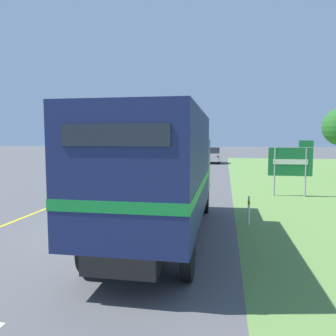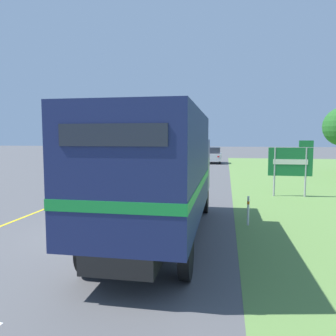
{
  "view_description": "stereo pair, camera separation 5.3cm",
  "coord_description": "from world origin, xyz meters",
  "px_view_note": "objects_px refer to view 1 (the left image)",
  "views": [
    {
      "loc": [
        3.32,
        -8.96,
        2.82
      ],
      "look_at": [
        0.3,
        8.38,
        1.2
      ],
      "focal_mm": 35.0,
      "sensor_mm": 36.0,
      "label": 1
    },
    {
      "loc": [
        3.37,
        -8.95,
        2.82
      ],
      "look_at": [
        0.3,
        8.38,
        1.2
      ],
      "focal_mm": 35.0,
      "sensor_mm": 36.0,
      "label": 2
    }
  ],
  "objects_px": {
    "lead_car_silver_ahead": "(213,155)",
    "delineator_post": "(249,210)",
    "horse_trailer_truck": "(161,170)",
    "lead_car_white": "(160,161)",
    "highway_sign": "(291,163)"
  },
  "relations": [
    {
      "from": "delineator_post",
      "to": "lead_car_white",
      "type": "bearing_deg",
      "value": 111.55
    },
    {
      "from": "lead_car_white",
      "to": "lead_car_silver_ahead",
      "type": "xyz_separation_m",
      "value": [
        3.79,
        11.16,
        -0.07
      ]
    },
    {
      "from": "delineator_post",
      "to": "highway_sign",
      "type": "bearing_deg",
      "value": 67.8
    },
    {
      "from": "lead_car_white",
      "to": "highway_sign",
      "type": "relative_size",
      "value": 1.54
    },
    {
      "from": "highway_sign",
      "to": "delineator_post",
      "type": "relative_size",
      "value": 2.84
    },
    {
      "from": "horse_trailer_truck",
      "to": "lead_car_white",
      "type": "bearing_deg",
      "value": 101.36
    },
    {
      "from": "lead_car_white",
      "to": "delineator_post",
      "type": "bearing_deg",
      "value": -68.45
    },
    {
      "from": "highway_sign",
      "to": "delineator_post",
      "type": "xyz_separation_m",
      "value": [
        -2.35,
        -5.76,
        -1.14
      ]
    },
    {
      "from": "lead_car_silver_ahead",
      "to": "delineator_post",
      "type": "height_order",
      "value": "lead_car_silver_ahead"
    },
    {
      "from": "highway_sign",
      "to": "delineator_post",
      "type": "bearing_deg",
      "value": -112.2
    },
    {
      "from": "highway_sign",
      "to": "lead_car_silver_ahead",
      "type": "bearing_deg",
      "value": 102.41
    },
    {
      "from": "horse_trailer_truck",
      "to": "lead_car_white",
      "type": "distance_m",
      "value": 17.35
    },
    {
      "from": "lead_car_white",
      "to": "highway_sign",
      "type": "bearing_deg",
      "value": -48.17
    },
    {
      "from": "delineator_post",
      "to": "lead_car_silver_ahead",
      "type": "bearing_deg",
      "value": 94.68
    },
    {
      "from": "horse_trailer_truck",
      "to": "lead_car_silver_ahead",
      "type": "distance_m",
      "value": 28.17
    }
  ]
}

